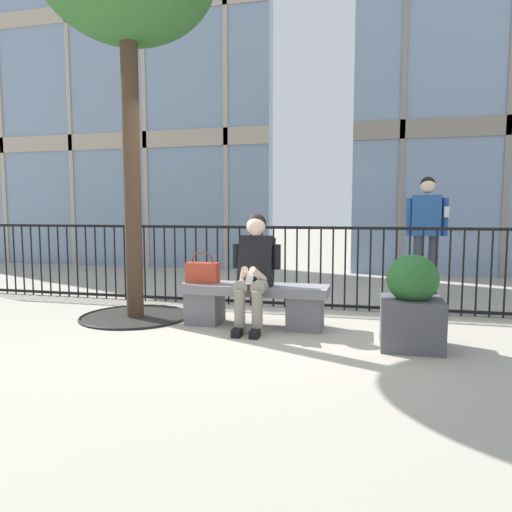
{
  "coord_description": "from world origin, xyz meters",
  "views": [
    {
      "loc": [
        1.2,
        -4.81,
        1.23
      ],
      "look_at": [
        0.0,
        0.1,
        0.75
      ],
      "focal_mm": 32.7,
      "sensor_mm": 36.0,
      "label": 1
    }
  ],
  "objects_px": {
    "planter": "(412,305)",
    "handbag_on_bench": "(203,272)",
    "seated_person_with_phone": "(254,268)",
    "stone_bench": "(254,301)",
    "bystander_at_railing": "(426,228)"
  },
  "relations": [
    {
      "from": "stone_bench",
      "to": "bystander_at_railing",
      "type": "distance_m",
      "value": 2.9
    },
    {
      "from": "handbag_on_bench",
      "to": "bystander_at_railing",
      "type": "bearing_deg",
      "value": 38.48
    },
    {
      "from": "handbag_on_bench",
      "to": "planter",
      "type": "height_order",
      "value": "planter"
    },
    {
      "from": "stone_bench",
      "to": "planter",
      "type": "bearing_deg",
      "value": -15.88
    },
    {
      "from": "stone_bench",
      "to": "bystander_at_railing",
      "type": "bearing_deg",
      "value": 45.69
    },
    {
      "from": "stone_bench",
      "to": "seated_person_with_phone",
      "type": "bearing_deg",
      "value": -73.23
    },
    {
      "from": "handbag_on_bench",
      "to": "planter",
      "type": "bearing_deg",
      "value": -11.51
    },
    {
      "from": "stone_bench",
      "to": "seated_person_with_phone",
      "type": "relative_size",
      "value": 1.32
    },
    {
      "from": "seated_person_with_phone",
      "to": "handbag_on_bench",
      "type": "bearing_deg",
      "value": 169.14
    },
    {
      "from": "planter",
      "to": "bystander_at_railing",
      "type": "bearing_deg",
      "value": 81.26
    },
    {
      "from": "planter",
      "to": "handbag_on_bench",
      "type": "bearing_deg",
      "value": 168.49
    },
    {
      "from": "handbag_on_bench",
      "to": "bystander_at_railing",
      "type": "relative_size",
      "value": 0.21
    },
    {
      "from": "planter",
      "to": "seated_person_with_phone",
      "type": "bearing_deg",
      "value": 168.23
    },
    {
      "from": "seated_person_with_phone",
      "to": "bystander_at_railing",
      "type": "bearing_deg",
      "value": 48.03
    },
    {
      "from": "seated_person_with_phone",
      "to": "bystander_at_railing",
      "type": "distance_m",
      "value": 2.9
    }
  ]
}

